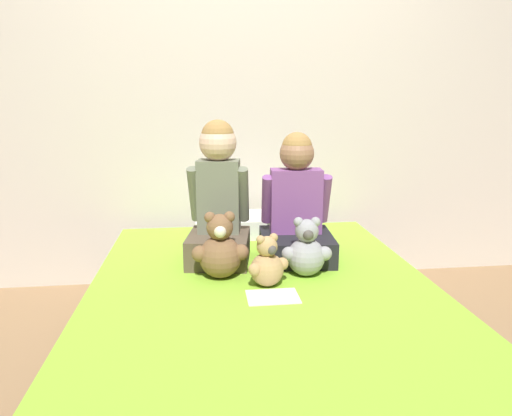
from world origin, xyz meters
TOP-DOWN VIEW (x-y plane):
  - ground_plane at (0.00, 0.00)m, footprint 14.00×14.00m
  - wall_behind_bed at (0.00, 1.17)m, footprint 8.00×0.06m
  - bed at (0.00, 0.00)m, footprint 1.50×2.05m
  - child_on_left at (-0.17, 0.39)m, footprint 0.34×0.35m
  - child_on_right at (0.21, 0.39)m, footprint 0.38×0.38m
  - teddy_bear_held_by_left_child at (-0.18, 0.16)m, footprint 0.25×0.19m
  - teddy_bear_held_by_right_child at (0.21, 0.14)m, footprint 0.23×0.17m
  - teddy_bear_between_children at (0.02, 0.04)m, footprint 0.18×0.14m
  - pillow_at_headboard at (0.00, 0.84)m, footprint 0.59×0.31m
  - sign_card at (0.02, -0.08)m, footprint 0.21×0.15m

SIDE VIEW (x-z plane):
  - ground_plane at x=0.00m, z-range 0.00..0.00m
  - bed at x=0.00m, z-range 0.00..0.40m
  - sign_card at x=0.02m, z-range 0.40..0.41m
  - pillow_at_headboard at x=0.00m, z-range 0.40..0.51m
  - teddy_bear_between_children at x=0.02m, z-range 0.39..0.61m
  - teddy_bear_held_by_right_child at x=0.21m, z-range 0.38..0.65m
  - teddy_bear_held_by_left_child at x=-0.18m, z-range 0.38..0.68m
  - child_on_right at x=0.21m, z-range 0.33..0.96m
  - child_on_left at x=-0.17m, z-range 0.36..1.05m
  - wall_behind_bed at x=0.00m, z-range 0.00..2.50m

